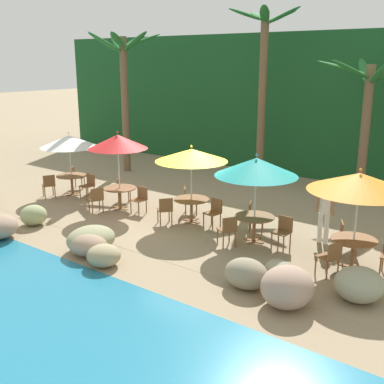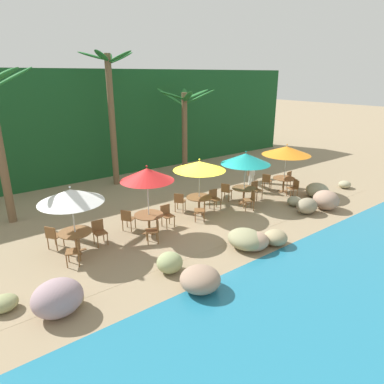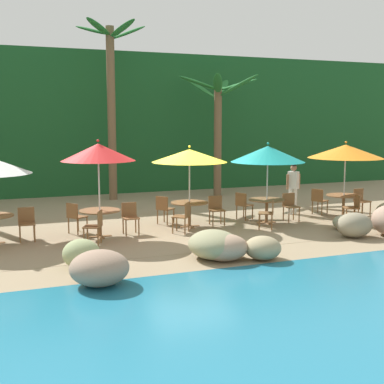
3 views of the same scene
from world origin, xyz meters
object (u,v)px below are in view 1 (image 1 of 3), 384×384
at_px(umbrella_white, 69,141).
at_px(chair_white_left, 49,184).
at_px(dining_table_white, 72,179).
at_px(chair_orange_inland, 346,235).
at_px(chair_white_inland, 76,176).
at_px(chair_white_seaward, 89,184).
at_px(umbrella_yellow, 191,155).
at_px(chair_red_seaward, 140,198).
at_px(chair_yellow_inland, 188,198).
at_px(chair_orange_left, 331,256).
at_px(umbrella_teal, 256,167).
at_px(chair_teal_seaward, 283,230).
at_px(umbrella_red, 118,142).
at_px(dining_table_teal, 254,221).
at_px(chair_yellow_left, 165,209).
at_px(dining_table_yellow, 191,203).
at_px(dining_table_orange, 353,244).
at_px(chair_yellow_seaward, 214,211).
at_px(palm_tree_second, 264,73).
at_px(dining_table_red, 120,191).
at_px(palm_tree_third, 368,103).
at_px(chair_red_inland, 122,188).
at_px(umbrella_orange, 359,182).
at_px(waiter_in_white, 325,209).
at_px(palm_tree_nearest, 124,77).
at_px(chair_red_left, 96,198).
at_px(chair_teal_inland, 254,214).

distance_m(umbrella_white, chair_white_left, 1.73).
bearing_deg(dining_table_white, chair_orange_inland, 2.91).
distance_m(dining_table_white, chair_white_inland, 0.86).
bearing_deg(chair_white_seaward, umbrella_yellow, 1.50).
relative_size(chair_red_seaward, chair_yellow_inland, 1.00).
distance_m(chair_white_inland, chair_orange_left, 11.06).
relative_size(umbrella_teal, chair_teal_seaward, 2.85).
height_order(chair_white_inland, chair_teal_seaward, same).
xyz_separation_m(umbrella_red, chair_teal_seaward, (5.98, 0.11, -1.78)).
bearing_deg(dining_table_teal, umbrella_teal, 180.00).
bearing_deg(dining_table_white, umbrella_yellow, 2.03).
bearing_deg(chair_yellow_left, chair_yellow_inland, 96.48).
distance_m(dining_table_yellow, chair_orange_left, 5.09).
xyz_separation_m(chair_white_left, dining_table_orange, (10.92, 0.59, 0.10)).
distance_m(chair_yellow_seaward, chair_yellow_inland, 1.58).
distance_m(umbrella_white, palm_tree_second, 8.01).
distance_m(chair_red_seaward, chair_teal_seaward, 5.13).
bearing_deg(dining_table_teal, chair_yellow_seaward, 168.68).
bearing_deg(dining_table_teal, chair_white_left, -175.25).
xyz_separation_m(umbrella_red, umbrella_teal, (5.13, 0.07, -0.17)).
bearing_deg(dining_table_yellow, dining_table_teal, -7.54).
xyz_separation_m(chair_white_left, umbrella_red, (3.02, 0.61, 1.78)).
distance_m(dining_table_red, palm_tree_third, 8.99).
height_order(chair_white_inland, palm_tree_third, palm_tree_third).
height_order(chair_red_inland, dining_table_orange, chair_red_inland).
bearing_deg(chair_teal_seaward, dining_table_red, -178.92).
distance_m(umbrella_orange, waiter_in_white, 2.01).
xyz_separation_m(dining_table_yellow, palm_tree_nearest, (-6.63, 3.91, 3.53)).
bearing_deg(dining_table_white, chair_orange_left, -5.69).
bearing_deg(umbrella_orange, chair_yellow_seaward, 174.73).
height_order(dining_table_red, palm_tree_nearest, palm_tree_nearest).
bearing_deg(chair_white_seaward, chair_orange_inland, 2.72).
distance_m(chair_red_seaward, chair_red_left, 1.42).
relative_size(chair_white_seaward, chair_red_left, 1.00).
relative_size(chair_white_left, dining_table_yellow, 0.79).
xyz_separation_m(dining_table_teal, palm_tree_third, (0.97, 5.90, 2.84)).
distance_m(chair_white_seaward, palm_tree_second, 8.10).
relative_size(dining_table_white, chair_yellow_left, 1.26).
bearing_deg(chair_teal_inland, chair_red_seaward, -169.41).
height_order(umbrella_orange, palm_tree_nearest, palm_tree_nearest).
relative_size(umbrella_red, chair_teal_seaward, 3.03).
bearing_deg(chair_white_seaward, chair_red_seaward, -3.88).
bearing_deg(chair_yellow_left, chair_red_inland, 160.91).
distance_m(chair_orange_left, palm_tree_nearest, 13.17).
bearing_deg(palm_tree_second, waiter_in_white, -47.08).
relative_size(umbrella_white, dining_table_yellow, 2.13).
xyz_separation_m(umbrella_yellow, dining_table_yellow, (-0.00, 0.00, -1.49)).
height_order(umbrella_yellow, palm_tree_third, palm_tree_third).
height_order(chair_red_inland, chair_orange_inland, same).
bearing_deg(chair_orange_inland, chair_yellow_seaward, -175.11).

